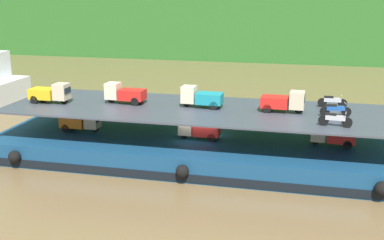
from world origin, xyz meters
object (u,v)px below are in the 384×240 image
object	(u,v)px
mini_truck_upper_bow	(284,101)
motorcycle_upper_port	(335,119)
mini_truck_upper_mid	(124,93)
motorcycle_upper_centre	(335,110)
mini_truck_lower_aft	(199,129)
mini_truck_lower_mid	(332,135)
motorcycle_upper_stbd	(332,101)
mini_truck_lower_stern	(81,121)
mini_truck_upper_fore	(201,97)
cargo_barge	(199,149)
mini_truck_upper_stern	(51,93)

from	to	relation	value
mini_truck_upper_bow	motorcycle_upper_port	world-z (taller)	mini_truck_upper_bow
mini_truck_upper_mid	motorcycle_upper_centre	xyz separation A→B (m)	(13.90, -0.37, -0.26)
mini_truck_lower_aft	mini_truck_lower_mid	world-z (taller)	same
motorcycle_upper_port	motorcycle_upper_stbd	world-z (taller)	same
mini_truck_lower_stern	mini_truck_upper_fore	world-z (taller)	mini_truck_upper_fore
cargo_barge	motorcycle_upper_stbd	size ratio (longest dim) A/B	14.42
cargo_barge	mini_truck_upper_fore	bearing A→B (deg)	90.02
cargo_barge	motorcycle_upper_stbd	bearing A→B (deg)	15.92
mini_truck_upper_stern	mini_truck_upper_fore	size ratio (longest dim) A/B	0.99
mini_truck_lower_stern	mini_truck_lower_mid	world-z (taller)	same
mini_truck_upper_stern	motorcycle_upper_stbd	xyz separation A→B (m)	(18.78, 3.08, -0.26)
mini_truck_lower_mid	mini_truck_upper_fore	size ratio (longest dim) A/B	1.01
mini_truck_lower_stern	mini_truck_upper_mid	distance (m)	3.67
motorcycle_upper_port	motorcycle_upper_stbd	bearing A→B (deg)	89.79
motorcycle_upper_stbd	mini_truck_lower_mid	bearing A→B (deg)	-88.87
mini_truck_lower_mid	motorcycle_upper_stbd	bearing A→B (deg)	91.13
mini_truck_lower_stern	mini_truck_upper_stern	size ratio (longest dim) A/B	1.00
mini_truck_lower_aft	mini_truck_upper_stern	xyz separation A→B (m)	(-10.31, -0.53, 2.00)
motorcycle_upper_centre	motorcycle_upper_stbd	bearing A→B (deg)	92.43
mini_truck_lower_mid	motorcycle_upper_stbd	xyz separation A→B (m)	(-0.04, 2.03, 1.74)
mini_truck_upper_fore	mini_truck_lower_stern	bearing A→B (deg)	-174.95
cargo_barge	mini_truck_lower_aft	bearing A→B (deg)	-102.03
mini_truck_lower_stern	mini_truck_upper_bow	size ratio (longest dim) A/B	0.99
mini_truck_lower_stern	motorcycle_upper_port	distance (m)	17.01
mini_truck_upper_fore	mini_truck_upper_stern	bearing A→B (deg)	-173.69
cargo_barge	mini_truck_lower_aft	size ratio (longest dim) A/B	9.96
mini_truck_upper_stern	motorcycle_upper_stbd	world-z (taller)	mini_truck_upper_stern
mini_truck_upper_stern	mini_truck_lower_stern	bearing A→B (deg)	11.57
mini_truck_upper_fore	motorcycle_upper_stbd	xyz separation A→B (m)	(8.44, 1.93, -0.26)
mini_truck_upper_mid	motorcycle_upper_stbd	distance (m)	13.95
cargo_barge	mini_truck_upper_mid	world-z (taller)	mini_truck_upper_mid
motorcycle_upper_centre	cargo_barge	bearing A→B (deg)	-179.83
mini_truck_lower_mid	mini_truck_upper_fore	world-z (taller)	mini_truck_upper_fore
mini_truck_upper_bow	cargo_barge	bearing A→B (deg)	-175.49
cargo_barge	motorcycle_upper_stbd	world-z (taller)	motorcycle_upper_stbd
mini_truck_lower_stern	mini_truck_upper_stern	distance (m)	2.84
cargo_barge	mini_truck_upper_bow	bearing A→B (deg)	4.51
mini_truck_upper_bow	motorcycle_upper_centre	distance (m)	3.20
mini_truck_upper_mid	motorcycle_upper_stbd	world-z (taller)	mini_truck_upper_mid
mini_truck_upper_bow	motorcycle_upper_stbd	xyz separation A→B (m)	(3.06, 1.98, -0.26)
mini_truck_upper_stern	mini_truck_upper_bow	bearing A→B (deg)	3.99
mini_truck_upper_fore	mini_truck_upper_bow	distance (m)	5.38
mini_truck_lower_aft	motorcycle_upper_stbd	bearing A→B (deg)	16.76
mini_truck_upper_mid	mini_truck_upper_fore	size ratio (longest dim) A/B	1.00
mini_truck_lower_stern	motorcycle_upper_centre	size ratio (longest dim) A/B	1.45
motorcycle_upper_centre	mini_truck_upper_fore	bearing A→B (deg)	177.00
cargo_barge	motorcycle_upper_centre	bearing A→B (deg)	0.17
mini_truck_lower_stern	cargo_barge	bearing A→B (deg)	1.83
mini_truck_lower_stern	mini_truck_upper_fore	size ratio (longest dim) A/B	0.99
mini_truck_lower_mid	mini_truck_upper_fore	distance (m)	8.71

